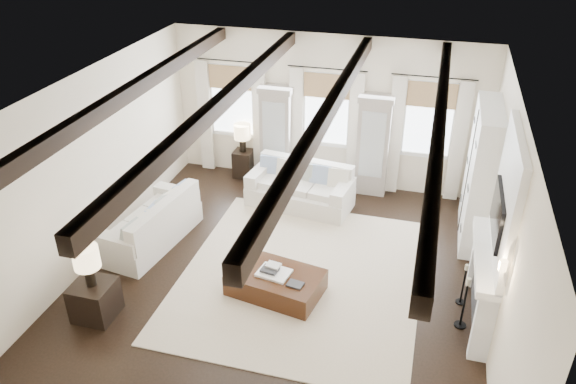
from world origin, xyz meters
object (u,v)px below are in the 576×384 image
(side_table_front, at_px, (95,300))
(side_table_back, at_px, (244,164))
(sofa_left, at_px, (153,225))
(ottoman, at_px, (276,283))
(sofa_back, at_px, (301,188))

(side_table_front, bearing_deg, side_table_back, 82.68)
(sofa_left, height_order, side_table_back, sofa_left)
(sofa_left, bearing_deg, side_table_front, -87.88)
(ottoman, bearing_deg, side_table_front, -143.32)
(sofa_left, bearing_deg, side_table_back, 76.36)
(ottoman, height_order, side_table_front, side_table_front)
(sofa_back, bearing_deg, side_table_front, -118.06)
(sofa_back, bearing_deg, ottoman, -83.94)
(sofa_left, height_order, side_table_front, sofa_left)
(ottoman, relative_size, side_table_back, 2.37)
(side_table_front, bearing_deg, ottoman, 26.61)
(ottoman, bearing_deg, side_table_back, 126.42)
(side_table_back, bearing_deg, sofa_left, -103.64)
(sofa_back, distance_m, sofa_left, 3.02)
(sofa_back, bearing_deg, side_table_back, 150.37)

